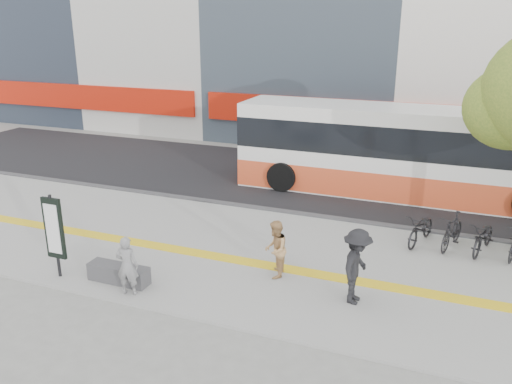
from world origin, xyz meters
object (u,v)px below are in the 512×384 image
at_px(bench, 119,274).
at_px(seated_woman, 127,266).
at_px(signboard, 54,230).
at_px(pedestrian_tan, 275,249).
at_px(bus, 403,155).
at_px(pedestrian_dark, 357,267).

bearing_deg(bench, seated_woman, -34.86).
xyz_separation_m(signboard, pedestrian_tan, (5.14, 2.02, -0.54)).
bearing_deg(signboard, bench, 10.81).
distance_m(signboard, seated_woman, 2.24).
height_order(bus, pedestrian_tan, bus).
distance_m(bench, bus, 11.32).
height_order(bench, signboard, signboard).
height_order(bus, pedestrian_dark, bus).
xyz_separation_m(signboard, seated_woman, (2.17, -0.09, -0.55)).
height_order(bus, seated_woman, bus).
distance_m(bench, seated_woman, 0.87).
height_order(seated_woman, pedestrian_dark, pedestrian_dark).
xyz_separation_m(bench, signboard, (-1.60, -0.31, 1.06)).
bearing_deg(bus, pedestrian_dark, -90.14).
distance_m(bench, pedestrian_dark, 5.85).
relative_size(pedestrian_tan, pedestrian_dark, 0.83).
distance_m(bench, pedestrian_tan, 3.97).
relative_size(bench, pedestrian_tan, 1.07).
xyz_separation_m(signboard, bus, (7.30, 10.01, 0.22)).
height_order(signboard, pedestrian_tan, signboard).
bearing_deg(pedestrian_tan, bus, 153.76).
bearing_deg(pedestrian_tan, seated_woman, -65.59).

